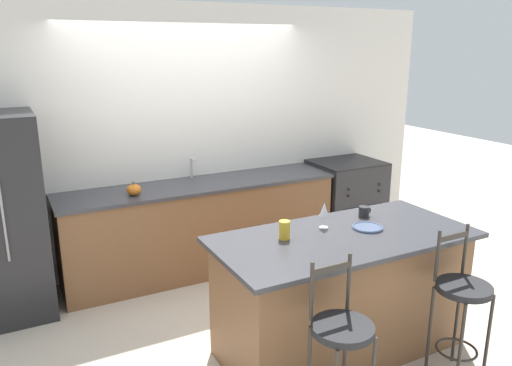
{
  "coord_description": "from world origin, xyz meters",
  "views": [
    {
      "loc": [
        -1.73,
        -4.2,
        2.28
      ],
      "look_at": [
        0.17,
        -0.54,
        1.14
      ],
      "focal_mm": 35.0,
      "sensor_mm": 36.0,
      "label": 1
    }
  ],
  "objects_px": {
    "wine_glass": "(324,210)",
    "pumpkin_decoration": "(134,190)",
    "oven_range": "(345,201)",
    "bar_stool_far": "(461,302)",
    "dinner_plate": "(368,227)",
    "coffee_mug": "(364,212)",
    "tumbler_cup": "(284,230)",
    "bar_stool_near": "(341,344)"
  },
  "relations": [
    {
      "from": "oven_range",
      "to": "pumpkin_decoration",
      "type": "bearing_deg",
      "value": -177.73
    },
    {
      "from": "bar_stool_far",
      "to": "pumpkin_decoration",
      "type": "bearing_deg",
      "value": 124.59
    },
    {
      "from": "coffee_mug",
      "to": "tumbler_cup",
      "type": "height_order",
      "value": "tumbler_cup"
    },
    {
      "from": "coffee_mug",
      "to": "tumbler_cup",
      "type": "distance_m",
      "value": 0.83
    },
    {
      "from": "oven_range",
      "to": "bar_stool_near",
      "type": "xyz_separation_m",
      "value": [
        -1.93,
        -2.5,
        0.1
      ]
    },
    {
      "from": "bar_stool_far",
      "to": "dinner_plate",
      "type": "bearing_deg",
      "value": 112.47
    },
    {
      "from": "pumpkin_decoration",
      "to": "bar_stool_far",
      "type": "bearing_deg",
      "value": -55.41
    },
    {
      "from": "bar_stool_near",
      "to": "pumpkin_decoration",
      "type": "height_order",
      "value": "bar_stool_near"
    },
    {
      "from": "oven_range",
      "to": "dinner_plate",
      "type": "height_order",
      "value": "oven_range"
    },
    {
      "from": "bar_stool_far",
      "to": "dinner_plate",
      "type": "height_order",
      "value": "bar_stool_far"
    },
    {
      "from": "coffee_mug",
      "to": "tumbler_cup",
      "type": "relative_size",
      "value": 0.84
    },
    {
      "from": "oven_range",
      "to": "dinner_plate",
      "type": "bearing_deg",
      "value": -123.1
    },
    {
      "from": "bar_stool_near",
      "to": "coffee_mug",
      "type": "xyz_separation_m",
      "value": [
        0.91,
        0.94,
        0.4
      ]
    },
    {
      "from": "oven_range",
      "to": "coffee_mug",
      "type": "height_order",
      "value": "coffee_mug"
    },
    {
      "from": "coffee_mug",
      "to": "pumpkin_decoration",
      "type": "height_order",
      "value": "pumpkin_decoration"
    },
    {
      "from": "dinner_plate",
      "to": "wine_glass",
      "type": "height_order",
      "value": "wine_glass"
    },
    {
      "from": "dinner_plate",
      "to": "tumbler_cup",
      "type": "height_order",
      "value": "tumbler_cup"
    },
    {
      "from": "bar_stool_near",
      "to": "wine_glass",
      "type": "bearing_deg",
      "value": 61.74
    },
    {
      "from": "wine_glass",
      "to": "bar_stool_far",
      "type": "bearing_deg",
      "value": -56.3
    },
    {
      "from": "bar_stool_near",
      "to": "oven_range",
      "type": "bearing_deg",
      "value": 52.39
    },
    {
      "from": "bar_stool_far",
      "to": "wine_glass",
      "type": "relative_size",
      "value": 5.47
    },
    {
      "from": "wine_glass",
      "to": "tumbler_cup",
      "type": "height_order",
      "value": "wine_glass"
    },
    {
      "from": "oven_range",
      "to": "bar_stool_far",
      "type": "distance_m",
      "value": 2.63
    },
    {
      "from": "oven_range",
      "to": "tumbler_cup",
      "type": "bearing_deg",
      "value": -137.51
    },
    {
      "from": "bar_stool_far",
      "to": "dinner_plate",
      "type": "distance_m",
      "value": 0.82
    },
    {
      "from": "oven_range",
      "to": "bar_stool_far",
      "type": "relative_size",
      "value": 0.89
    },
    {
      "from": "oven_range",
      "to": "bar_stool_near",
      "type": "relative_size",
      "value": 0.89
    },
    {
      "from": "wine_glass",
      "to": "coffee_mug",
      "type": "distance_m",
      "value": 0.45
    },
    {
      "from": "bar_stool_near",
      "to": "pumpkin_decoration",
      "type": "relative_size",
      "value": 8.04
    },
    {
      "from": "bar_stool_far",
      "to": "dinner_plate",
      "type": "relative_size",
      "value": 4.64
    },
    {
      "from": "bar_stool_near",
      "to": "pumpkin_decoration",
      "type": "bearing_deg",
      "value": 103.94
    },
    {
      "from": "bar_stool_near",
      "to": "dinner_plate",
      "type": "distance_m",
      "value": 1.1
    },
    {
      "from": "bar_stool_near",
      "to": "bar_stool_far",
      "type": "height_order",
      "value": "same"
    },
    {
      "from": "oven_range",
      "to": "coffee_mug",
      "type": "bearing_deg",
      "value": -123.09
    },
    {
      "from": "wine_glass",
      "to": "tumbler_cup",
      "type": "distance_m",
      "value": 0.39
    },
    {
      "from": "oven_range",
      "to": "wine_glass",
      "type": "xyz_separation_m",
      "value": [
        -1.45,
        -1.62,
        0.6
      ]
    },
    {
      "from": "dinner_plate",
      "to": "pumpkin_decoration",
      "type": "height_order",
      "value": "pumpkin_decoration"
    },
    {
      "from": "bar_stool_near",
      "to": "wine_glass",
      "type": "height_order",
      "value": "wine_glass"
    },
    {
      "from": "wine_glass",
      "to": "tumbler_cup",
      "type": "xyz_separation_m",
      "value": [
        -0.38,
        -0.06,
        -0.07
      ]
    },
    {
      "from": "wine_glass",
      "to": "pumpkin_decoration",
      "type": "height_order",
      "value": "wine_glass"
    },
    {
      "from": "tumbler_cup",
      "to": "wine_glass",
      "type": "bearing_deg",
      "value": 9.06
    },
    {
      "from": "oven_range",
      "to": "bar_stool_far",
      "type": "height_order",
      "value": "bar_stool_far"
    }
  ]
}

